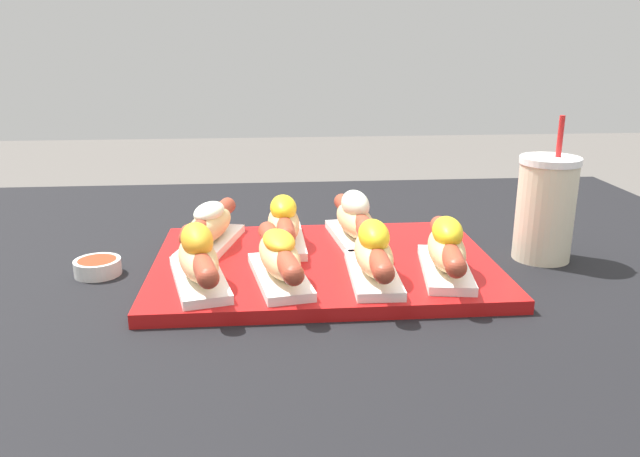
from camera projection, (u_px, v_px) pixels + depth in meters
serving_tray at (321, 265)px, 0.90m from camera, size 0.48×0.34×0.02m
hot_dog_0 at (198, 257)px, 0.80m from camera, size 0.10×0.20×0.08m
hot_dog_1 at (279, 257)px, 0.81m from camera, size 0.09×0.20×0.07m
hot_dog_2 at (373, 253)px, 0.82m from camera, size 0.06×0.21×0.08m
hot_dog_3 at (446, 248)px, 0.83m from camera, size 0.08×0.20×0.08m
hot_dog_4 at (210, 226)px, 0.94m from camera, size 0.10×0.20×0.07m
hot_dog_5 at (284, 222)px, 0.95m from camera, size 0.06×0.21×0.08m
hot_dog_6 at (355, 219)px, 0.97m from camera, size 0.08×0.21×0.08m
sauce_bowl at (98, 266)px, 0.88m from camera, size 0.07×0.07×0.02m
drink_cup at (545, 208)px, 0.93m from camera, size 0.09×0.09×0.22m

